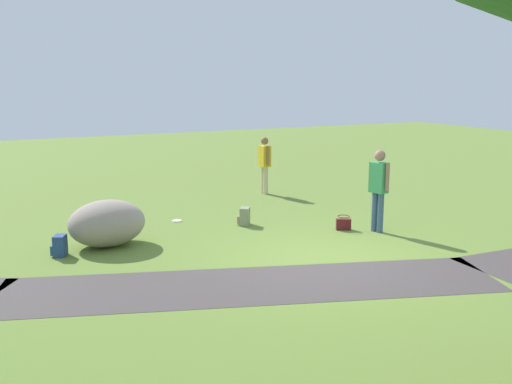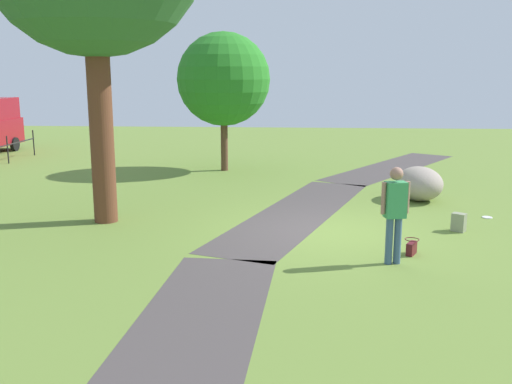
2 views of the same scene
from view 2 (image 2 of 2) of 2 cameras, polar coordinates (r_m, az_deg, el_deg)
The scene contains 11 objects.
ground_plane at distance 12.64m, azimuth 6.76°, elevation -3.92°, with size 48.00×48.00×0.00m, color olive.
footpath_segment_near at distance 7.16m, azimuth -8.05°, elevation -16.65°, with size 8.08×2.13×0.01m.
footpath_segment_mid at distance 14.35m, azimuth 4.18°, elevation -1.96°, with size 8.14×4.18×0.01m.
footpath_segment_far at distance 21.65m, azimuth 13.29°, elevation 2.42°, with size 7.66×5.80×0.01m.
young_tree_near_path at distance 20.12m, azimuth -3.21°, elevation 11.03°, with size 3.18×3.18×4.75m.
lawn_boulder at distance 16.15m, azimuth 15.79°, elevation 0.81°, with size 1.65×1.39×0.91m.
woman_with_handbag at distance 10.54m, azimuth 13.53°, elevation -1.54°, with size 0.31×0.51×1.77m.
handbag_on_grass at distance 11.38m, azimuth 15.08°, elevation -5.30°, with size 0.37×0.37×0.31m.
backpack_by_boulder at distance 17.06m, azimuth 14.17°, elevation 0.56°, with size 0.34×0.34×0.40m.
spare_backpack_on_lawn at distance 13.31m, azimuth 19.37°, elevation -2.86°, with size 0.35×0.34×0.40m.
frisbee_on_grass at distance 14.81m, azimuth 21.83°, elevation -2.33°, with size 0.23×0.23×0.02m.
Camera 2 is at (-12.16, 0.64, 3.40)m, focal length 40.59 mm.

